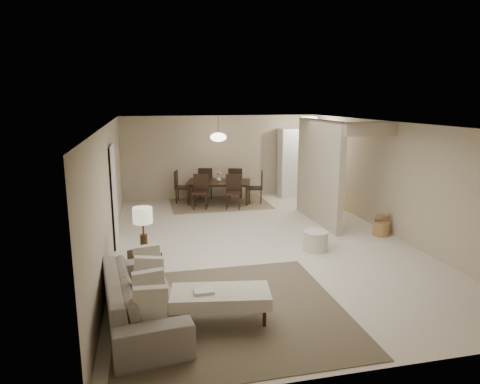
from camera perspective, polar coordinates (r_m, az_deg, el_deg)
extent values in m
plane|color=beige|center=(9.13, 2.77, -6.73)|extent=(9.00, 9.00, 0.00)
plane|color=white|center=(8.65, 2.95, 9.14)|extent=(9.00, 9.00, 0.00)
plane|color=tan|center=(13.13, -2.46, 4.71)|extent=(6.00, 0.00, 6.00)
plane|color=tan|center=(8.51, -16.99, 0.07)|extent=(0.00, 9.00, 9.00)
plane|color=tan|center=(10.03, 19.61, 1.67)|extent=(0.00, 9.00, 9.00)
cube|color=tan|center=(10.56, 10.47, 2.68)|extent=(0.15, 2.50, 2.50)
cube|color=black|center=(9.14, -16.47, -0.56)|extent=(0.04, 0.90, 2.04)
cube|color=white|center=(13.45, 7.74, 3.93)|extent=(1.20, 0.55, 2.10)
cylinder|color=white|center=(12.42, 9.26, 9.74)|extent=(0.44, 0.44, 0.05)
cube|color=brown|center=(6.34, -1.25, -15.55)|extent=(3.20, 3.20, 0.01)
imported|color=gray|center=(6.09, -12.93, -13.57)|extent=(2.44, 1.20, 0.68)
cube|color=beige|center=(5.87, -2.62, -13.80)|extent=(1.40, 0.81, 0.18)
cylinder|color=black|center=(5.73, -7.86, -17.30)|extent=(0.05, 0.05, 0.30)
cylinder|color=black|center=(5.90, 3.28, -16.25)|extent=(0.05, 0.05, 0.30)
cylinder|color=black|center=(6.12, -8.25, -15.29)|extent=(0.05, 0.05, 0.30)
cylinder|color=black|center=(6.28, 2.13, -14.40)|extent=(0.05, 0.05, 0.30)
cube|color=black|center=(7.43, -12.54, -9.56)|extent=(0.57, 0.57, 0.49)
cylinder|color=#42301C|center=(7.29, -12.69, -6.69)|extent=(0.12, 0.12, 0.30)
cylinder|color=#42301C|center=(7.21, -12.79, -4.58)|extent=(0.03, 0.03, 0.26)
cylinder|color=beige|center=(7.15, -12.87, -3.04)|extent=(0.32, 0.32, 0.26)
cylinder|color=beige|center=(8.74, 10.04, -6.43)|extent=(0.50, 0.50, 0.39)
cylinder|color=olive|center=(10.05, 18.31, -4.66)|extent=(0.43, 0.43, 0.30)
cube|color=#7F674F|center=(12.55, -2.81, -1.43)|extent=(2.80, 2.10, 0.01)
imported|color=black|center=(12.48, -2.83, -0.03)|extent=(2.01, 1.44, 0.64)
imported|color=white|center=(12.40, -2.84, 1.73)|extent=(0.18, 0.18, 0.14)
cube|color=gold|center=(12.07, 12.29, -2.25)|extent=(0.89, 0.55, 0.01)
cylinder|color=#42301C|center=(12.21, -2.92, 8.86)|extent=(0.02, 0.02, 0.50)
ellipsoid|color=#FFEAC6|center=(12.24, -2.90, 7.31)|extent=(0.46, 0.46, 0.25)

